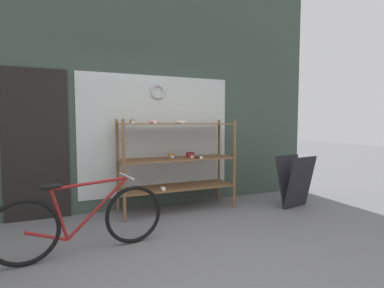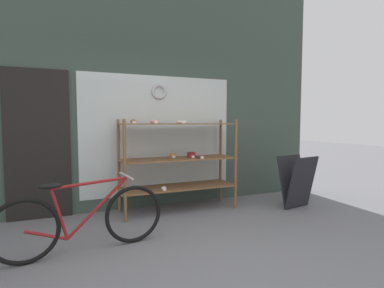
{
  "view_description": "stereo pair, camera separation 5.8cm",
  "coord_description": "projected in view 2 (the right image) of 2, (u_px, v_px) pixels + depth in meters",
  "views": [
    {
      "loc": [
        -1.23,
        -2.3,
        1.37
      ],
      "look_at": [
        0.2,
        0.95,
        1.1
      ],
      "focal_mm": 28.0,
      "sensor_mm": 36.0,
      "label": 1
    },
    {
      "loc": [
        -1.17,
        -2.33,
        1.37
      ],
      "look_at": [
        0.2,
        0.95,
        1.1
      ],
      "focal_mm": 28.0,
      "sensor_mm": 36.0,
      "label": 2
    }
  ],
  "objects": [
    {
      "name": "display_case",
      "position": [
        178.0,
        157.0,
        4.59
      ],
      "size": [
        1.77,
        0.55,
        1.41
      ],
      "color": "brown",
      "rests_on": "ground_plane"
    },
    {
      "name": "bicycle",
      "position": [
        83.0,
        220.0,
        3.11
      ],
      "size": [
        1.73,
        0.46,
        0.78
      ],
      "rotation": [
        0.0,
        0.0,
        0.13
      ],
      "color": "black",
      "rests_on": "ground_plane"
    },
    {
      "name": "ground_plane",
      "position": [
        212.0,
        274.0,
        2.69
      ],
      "size": [
        30.0,
        30.0,
        0.0
      ],
      "primitive_type": "plane",
      "color": "slate"
    },
    {
      "name": "storefront_facade",
      "position": [
        144.0,
        88.0,
        4.73
      ],
      "size": [
        6.24,
        0.13,
        3.92
      ],
      "color": "#3D4C42",
      "rests_on": "ground_plane"
    },
    {
      "name": "sandwich_board",
      "position": [
        297.0,
        182.0,
        4.76
      ],
      "size": [
        0.61,
        0.48,
        0.82
      ],
      "rotation": [
        0.0,
        0.0,
        0.19
      ],
      "color": "#232328",
      "rests_on": "ground_plane"
    }
  ]
}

